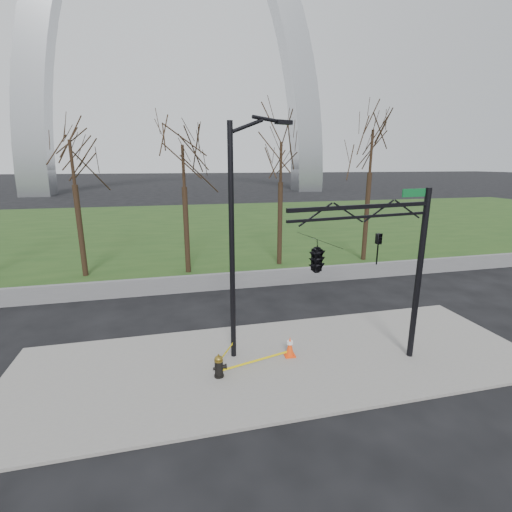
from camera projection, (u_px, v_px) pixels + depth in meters
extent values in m
plane|color=black|center=(279.00, 362.00, 12.65)|extent=(500.00, 500.00, 0.00)
cube|color=gray|center=(279.00, 361.00, 12.64)|extent=(18.00, 6.00, 0.10)
cube|color=#203F17|center=(201.00, 224.00, 40.89)|extent=(120.00, 40.00, 0.06)
cube|color=#59595B|center=(237.00, 280.00, 20.07)|extent=(60.00, 0.30, 0.90)
cylinder|color=black|center=(219.00, 376.00, 11.64)|extent=(0.32, 0.32, 0.06)
cylinder|color=black|center=(219.00, 369.00, 11.57)|extent=(0.24, 0.24, 0.56)
cylinder|color=black|center=(225.00, 366.00, 11.61)|extent=(0.19, 0.15, 0.15)
cylinder|color=black|center=(215.00, 369.00, 11.53)|extent=(0.10, 0.10, 0.09)
cylinder|color=brown|center=(219.00, 360.00, 11.50)|extent=(0.28, 0.28, 0.06)
ellipsoid|color=brown|center=(219.00, 359.00, 11.48)|extent=(0.26, 0.26, 0.20)
cylinder|color=brown|center=(219.00, 356.00, 11.46)|extent=(0.06, 0.06, 0.07)
cube|color=#FF420D|center=(290.00, 355.00, 12.88)|extent=(0.40, 0.40, 0.04)
cone|color=#FF420D|center=(290.00, 346.00, 12.79)|extent=(0.29, 0.29, 0.69)
cylinder|color=white|center=(290.00, 343.00, 12.76)|extent=(0.22, 0.22, 0.11)
cylinder|color=black|center=(232.00, 249.00, 11.94)|extent=(0.18, 0.18, 8.00)
cylinder|color=black|center=(246.00, 126.00, 11.26)|extent=(1.24, 0.50, 0.56)
cylinder|color=black|center=(268.00, 120.00, 11.63)|extent=(1.18, 0.48, 0.22)
cube|color=black|center=(284.00, 122.00, 11.94)|extent=(0.64, 0.39, 0.14)
cylinder|color=black|center=(418.00, 278.00, 12.20)|extent=(0.20, 0.20, 6.00)
cube|color=black|center=(363.00, 207.00, 10.67)|extent=(4.96, 0.84, 0.12)
cube|color=black|center=(362.00, 217.00, 10.75)|extent=(4.96, 0.80, 0.08)
cube|color=#0C5926|center=(414.00, 193.00, 11.27)|extent=(0.90, 0.17, 0.25)
imported|color=black|center=(378.00, 249.00, 11.26)|extent=(0.19, 0.22, 1.00)
imported|color=black|center=(317.00, 256.00, 10.47)|extent=(0.88, 2.53, 1.00)
cube|color=yellow|center=(226.00, 352.00, 12.15)|extent=(0.69, 1.19, 0.08)
cube|color=yellow|center=(256.00, 361.00, 12.22)|extent=(2.62, 0.70, 0.08)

